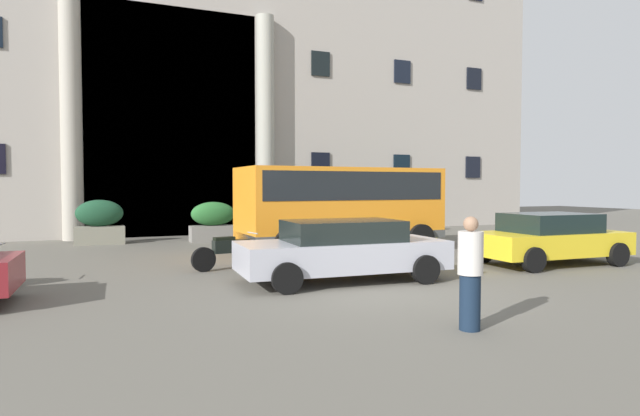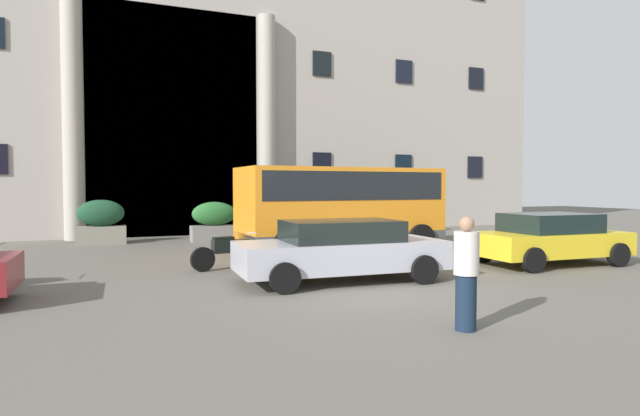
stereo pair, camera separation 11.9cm
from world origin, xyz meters
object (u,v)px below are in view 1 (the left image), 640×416
object	(u,v)px
bus_stop_sign	(437,198)
hedge_planter_far_west	(100,223)
motorcycle_near_kerb	(229,251)
hedge_planter_east	(213,222)
parked_coupe_end	(549,238)
hedge_planter_west	(410,216)
hedge_planter_far_east	(327,217)
parked_sedan_second	(343,250)
orange_minibus	(340,202)
pedestrian_woman_with_bag	(470,273)

from	to	relation	value
bus_stop_sign	hedge_planter_far_west	world-z (taller)	bus_stop_sign
bus_stop_sign	motorcycle_near_kerb	bearing A→B (deg)	-155.89
hedge_planter_east	parked_coupe_end	xyz separation A→B (m)	(7.07, -9.31, -0.02)
hedge_planter_west	hedge_planter_far_east	size ratio (longest dim) A/B	1.19
hedge_planter_far_west	parked_sedan_second	xyz separation A→B (m)	(4.89, -10.04, -0.07)
hedge_planter_east	parked_coupe_end	world-z (taller)	hedge_planter_east
orange_minibus	hedge_planter_far_east	distance (m)	5.74
hedge_planter_east	hedge_planter_far_east	bearing A→B (deg)	7.11
parked_coupe_end	motorcycle_near_kerb	xyz separation A→B (m)	(-8.04, 2.44, -0.24)
pedestrian_woman_with_bag	hedge_planter_far_west	bearing A→B (deg)	-127.03
orange_minibus	hedge_planter_far_east	bearing A→B (deg)	69.37
orange_minibus	motorcycle_near_kerb	world-z (taller)	orange_minibus
hedge_planter_east	hedge_planter_far_east	size ratio (longest dim) A/B	1.07
orange_minibus	motorcycle_near_kerb	bearing A→B (deg)	-153.48
hedge_planter_far_east	parked_sedan_second	size ratio (longest dim) A/B	0.35
parked_coupe_end	pedestrian_woman_with_bag	xyz separation A→B (m)	(-6.10, -4.38, 0.12)
hedge_planter_far_west	parked_coupe_end	distance (m)	14.82
hedge_planter_far_west	hedge_planter_east	distance (m)	4.00
orange_minibus	hedge_planter_far_east	size ratio (longest dim) A/B	3.94
pedestrian_woman_with_bag	parked_coupe_end	bearing A→B (deg)	159.59
hedge_planter_west	pedestrian_woman_with_bag	world-z (taller)	pedestrian_woman_with_bag
hedge_planter_west	hedge_planter_far_west	bearing A→B (deg)	179.43
orange_minibus	hedge_planter_west	size ratio (longest dim) A/B	3.30
bus_stop_sign	hedge_planter_west	distance (m)	3.50
parked_coupe_end	motorcycle_near_kerb	world-z (taller)	parked_coupe_end
bus_stop_sign	hedge_planter_west	xyz separation A→B (m)	(0.86, 3.27, -0.89)
hedge_planter_east	parked_coupe_end	distance (m)	11.69
orange_minibus	hedge_planter_east	xyz separation A→B (m)	(-3.07, 4.74, -0.87)
parked_sedan_second	hedge_planter_far_west	bearing A→B (deg)	118.49
orange_minibus	hedge_planter_far_west	xyz separation A→B (m)	(-7.03, 5.33, -0.82)
motorcycle_near_kerb	hedge_planter_west	bearing A→B (deg)	25.26
hedge_planter_west	pedestrian_woman_with_bag	xyz separation A→B (m)	(-8.00, -14.15, 0.10)
hedge_planter_far_east	motorcycle_near_kerb	xyz separation A→B (m)	(-5.94, -7.49, -0.32)
hedge_planter_east	pedestrian_woman_with_bag	world-z (taller)	pedestrian_woman_with_bag
motorcycle_near_kerb	pedestrian_woman_with_bag	distance (m)	7.10
pedestrian_woman_with_bag	hedge_planter_west	bearing A→B (deg)	-175.56
hedge_planter_far_west	motorcycle_near_kerb	size ratio (longest dim) A/B	0.83
parked_sedan_second	motorcycle_near_kerb	xyz separation A→B (m)	(-1.91, 2.58, -0.24)
hedge_planter_east	hedge_planter_far_east	xyz separation A→B (m)	(4.96, 0.62, 0.06)
hedge_planter_far_east	hedge_planter_west	bearing A→B (deg)	-2.21
bus_stop_sign	pedestrian_woman_with_bag	bearing A→B (deg)	-123.27
hedge_planter_west	parked_coupe_end	size ratio (longest dim) A/B	0.46
hedge_planter_far_east	parked_coupe_end	xyz separation A→B (m)	(2.11, -9.93, -0.07)
bus_stop_sign	hedge_planter_east	bearing A→B (deg)	160.92
orange_minibus	parked_sedan_second	xyz separation A→B (m)	(-2.14, -4.71, -0.89)
parked_sedan_second	parked_coupe_end	xyz separation A→B (m)	(6.13, 0.14, 0.00)
hedge_planter_far_west	parked_coupe_end	world-z (taller)	hedge_planter_far_west
hedge_planter_west	parked_sedan_second	bearing A→B (deg)	-129.03
bus_stop_sign	motorcycle_near_kerb	distance (m)	10.02
hedge_planter_far_east	motorcycle_near_kerb	bearing A→B (deg)	-128.40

